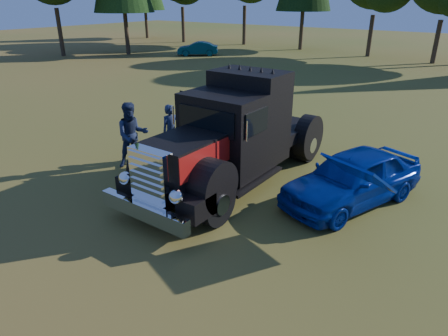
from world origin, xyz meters
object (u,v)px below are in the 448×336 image
(spectator_near, at_px, (172,131))
(distant_teal_car, at_px, (198,49))
(diamond_t_truck, at_px, (231,139))
(hotrod_coupe, at_px, (353,178))
(spectator_far, at_px, (132,135))

(spectator_near, height_order, distant_teal_car, spectator_near)
(diamond_t_truck, xyz_separation_m, distant_teal_car, (-17.56, 19.87, -0.69))
(spectator_near, bearing_deg, diamond_t_truck, -77.00)
(spectator_near, bearing_deg, hotrod_coupe, -64.21)
(spectator_far, bearing_deg, diamond_t_truck, -44.14)
(diamond_t_truck, height_order, spectator_near, diamond_t_truck)
(hotrod_coupe, height_order, distant_teal_car, hotrod_coupe)
(hotrod_coupe, xyz_separation_m, spectator_near, (-5.84, -0.32, 0.18))
(spectator_near, bearing_deg, spectator_far, -177.09)
(hotrod_coupe, height_order, spectator_far, spectator_far)
(spectator_far, height_order, distant_teal_car, spectator_far)
(hotrod_coupe, distance_m, distant_teal_car, 28.19)
(diamond_t_truck, distance_m, spectator_far, 3.21)
(hotrod_coupe, xyz_separation_m, spectator_far, (-6.28, -1.56, 0.31))
(diamond_t_truck, distance_m, hotrod_coupe, 3.32)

